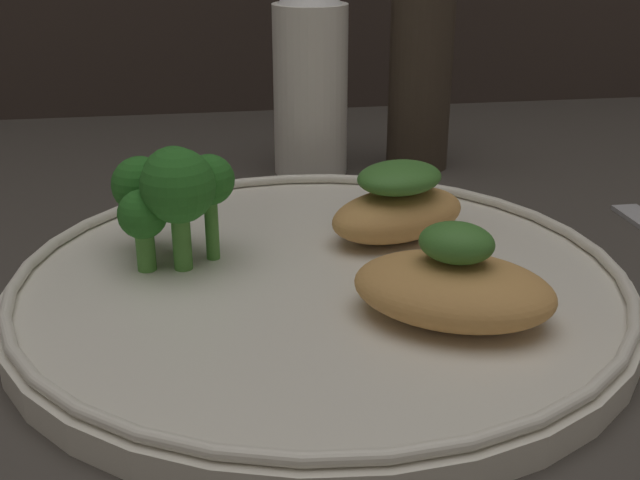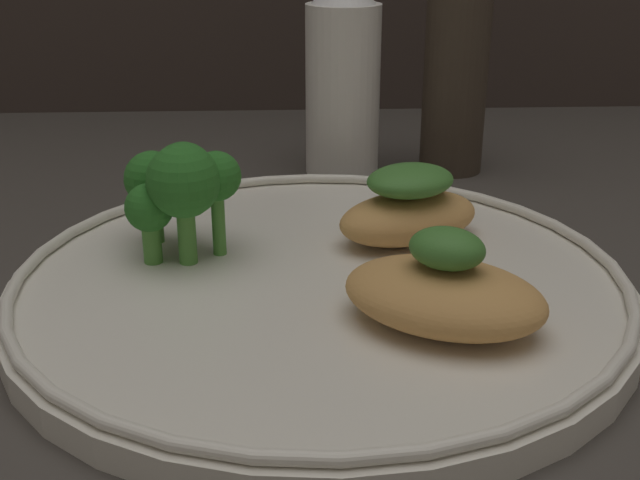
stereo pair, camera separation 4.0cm
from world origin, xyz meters
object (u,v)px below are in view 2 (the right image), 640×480
at_px(plate, 320,284).
at_px(broccoli_bunch, 178,184).
at_px(sauce_bottle, 343,77).
at_px(pepper_grinder, 457,52).

xyz_separation_m(plate, broccoli_bunch, (-0.07, 0.03, 0.04)).
height_order(broccoli_bunch, sauce_bottle, sauce_bottle).
bearing_deg(pepper_grinder, plate, -116.68).
bearing_deg(plate, broccoli_bunch, 155.94).
relative_size(broccoli_bunch, pepper_grinder, 0.33).
relative_size(plate, sauce_bottle, 2.06).
height_order(plate, sauce_bottle, sauce_bottle).
bearing_deg(pepper_grinder, broccoli_bunch, -134.41).
relative_size(broccoli_bunch, sauce_bottle, 0.43).
distance_m(plate, broccoli_bunch, 0.09).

